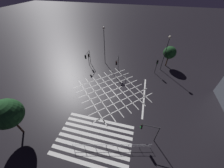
{
  "coord_description": "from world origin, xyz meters",
  "views": [
    {
      "loc": [
        4.48,
        -17.66,
        17.68
      ],
      "look_at": [
        0.0,
        0.0,
        1.76
      ],
      "focal_mm": 20.0,
      "sensor_mm": 36.0,
      "label": 1
    }
  ],
  "objects_px": {
    "traffic_light_median_north": "(117,63)",
    "street_lamp_east": "(104,39)",
    "traffic_light_nw_cross": "(87,56)",
    "traffic_light_nw_main": "(89,57)",
    "traffic_light_se_main": "(148,129)",
    "street_tree_far": "(7,114)",
    "street_lamp_west": "(167,45)",
    "street_tree_near": "(170,53)",
    "traffic_light_ne_cross": "(157,64)"
  },
  "relations": [
    {
      "from": "traffic_light_nw_cross",
      "to": "street_tree_near",
      "type": "bearing_deg",
      "value": 105.02
    },
    {
      "from": "traffic_light_median_north",
      "to": "street_tree_far",
      "type": "distance_m",
      "value": 20.93
    },
    {
      "from": "traffic_light_nw_main",
      "to": "street_tree_far",
      "type": "distance_m",
      "value": 20.05
    },
    {
      "from": "street_lamp_west",
      "to": "street_lamp_east",
      "type": "bearing_deg",
      "value": -178.82
    },
    {
      "from": "traffic_light_nw_main",
      "to": "street_lamp_east",
      "type": "relative_size",
      "value": 0.36
    },
    {
      "from": "traffic_light_nw_cross",
      "to": "traffic_light_ne_cross",
      "type": "relative_size",
      "value": 1.05
    },
    {
      "from": "traffic_light_nw_main",
      "to": "street_lamp_west",
      "type": "height_order",
      "value": "street_lamp_west"
    },
    {
      "from": "traffic_light_ne_cross",
      "to": "street_lamp_east",
      "type": "xyz_separation_m",
      "value": [
        -12.81,
        1.67,
        3.95
      ]
    },
    {
      "from": "street_tree_near",
      "to": "street_lamp_east",
      "type": "bearing_deg",
      "value": -170.86
    },
    {
      "from": "traffic_light_se_main",
      "to": "street_tree_far",
      "type": "relative_size",
      "value": 0.54
    },
    {
      "from": "traffic_light_ne_cross",
      "to": "street_tree_near",
      "type": "height_order",
      "value": "street_tree_near"
    },
    {
      "from": "street_lamp_east",
      "to": "street_tree_near",
      "type": "bearing_deg",
      "value": 9.14
    },
    {
      "from": "traffic_light_nw_main",
      "to": "street_tree_near",
      "type": "height_order",
      "value": "street_tree_near"
    },
    {
      "from": "traffic_light_ne_cross",
      "to": "street_tree_near",
      "type": "distance_m",
      "value": 5.14
    },
    {
      "from": "traffic_light_nw_cross",
      "to": "street_lamp_east",
      "type": "bearing_deg",
      "value": 126.17
    },
    {
      "from": "street_lamp_west",
      "to": "street_tree_near",
      "type": "relative_size",
      "value": 1.62
    },
    {
      "from": "traffic_light_nw_cross",
      "to": "traffic_light_nw_main",
      "type": "relative_size",
      "value": 1.16
    },
    {
      "from": "traffic_light_se_main",
      "to": "street_tree_far",
      "type": "distance_m",
      "value": 18.08
    },
    {
      "from": "traffic_light_se_main",
      "to": "street_lamp_east",
      "type": "distance_m",
      "value": 21.97
    },
    {
      "from": "traffic_light_nw_cross",
      "to": "street_lamp_east",
      "type": "height_order",
      "value": "street_lamp_east"
    },
    {
      "from": "traffic_light_ne_cross",
      "to": "street_lamp_west",
      "type": "distance_m",
      "value": 4.43
    },
    {
      "from": "traffic_light_nw_cross",
      "to": "traffic_light_nw_main",
      "type": "height_order",
      "value": "traffic_light_nw_cross"
    },
    {
      "from": "traffic_light_se_main",
      "to": "street_lamp_west",
      "type": "bearing_deg",
      "value": -98.45
    },
    {
      "from": "street_lamp_east",
      "to": "traffic_light_median_north",
      "type": "bearing_deg",
      "value": -42.13
    },
    {
      "from": "traffic_light_nw_main",
      "to": "street_tree_near",
      "type": "bearing_deg",
      "value": 13.44
    },
    {
      "from": "traffic_light_median_north",
      "to": "street_tree_near",
      "type": "relative_size",
      "value": 0.74
    },
    {
      "from": "traffic_light_nw_main",
      "to": "street_lamp_west",
      "type": "distance_m",
      "value": 18.36
    },
    {
      "from": "traffic_light_median_north",
      "to": "traffic_light_se_main",
      "type": "xyz_separation_m",
      "value": [
        7.37,
        -14.69,
        -0.23
      ]
    },
    {
      "from": "traffic_light_median_north",
      "to": "traffic_light_nw_main",
      "type": "xyz_separation_m",
      "value": [
        -7.63,
        1.59,
        -0.49
      ]
    },
    {
      "from": "traffic_light_se_main",
      "to": "street_lamp_east",
      "type": "bearing_deg",
      "value": -58.11
    },
    {
      "from": "traffic_light_se_main",
      "to": "street_tree_far",
      "type": "xyz_separation_m",
      "value": [
        -17.63,
        -3.47,
        1.99
      ]
    },
    {
      "from": "traffic_light_nw_cross",
      "to": "street_tree_near",
      "type": "distance_m",
      "value": 19.91
    },
    {
      "from": "street_lamp_east",
      "to": "street_tree_far",
      "type": "bearing_deg",
      "value": -105.89
    },
    {
      "from": "street_lamp_west",
      "to": "traffic_light_nw_main",
      "type": "bearing_deg",
      "value": -172.41
    },
    {
      "from": "traffic_light_ne_cross",
      "to": "street_tree_far",
      "type": "bearing_deg",
      "value": -43.36
    },
    {
      "from": "traffic_light_nw_cross",
      "to": "street_lamp_west",
      "type": "height_order",
      "value": "street_lamp_west"
    },
    {
      "from": "traffic_light_median_north",
      "to": "street_tree_far",
      "type": "xyz_separation_m",
      "value": [
        -10.26,
        -18.16,
        1.76
      ]
    },
    {
      "from": "traffic_light_ne_cross",
      "to": "traffic_light_se_main",
      "type": "relative_size",
      "value": 1.02
    },
    {
      "from": "traffic_light_median_north",
      "to": "street_lamp_east",
      "type": "bearing_deg",
      "value": -132.13
    },
    {
      "from": "traffic_light_ne_cross",
      "to": "street_lamp_west",
      "type": "xyz_separation_m",
      "value": [
        1.38,
        1.97,
        3.72
      ]
    },
    {
      "from": "traffic_light_median_north",
      "to": "traffic_light_nw_cross",
      "type": "height_order",
      "value": "traffic_light_median_north"
    },
    {
      "from": "traffic_light_nw_main",
      "to": "street_lamp_east",
      "type": "distance_m",
      "value": 5.89
    },
    {
      "from": "traffic_light_ne_cross",
      "to": "traffic_light_nw_main",
      "type": "xyz_separation_m",
      "value": [
        -16.39,
        -0.4,
        -0.24
      ]
    },
    {
      "from": "traffic_light_ne_cross",
      "to": "street_lamp_east",
      "type": "relative_size",
      "value": 0.39
    },
    {
      "from": "traffic_light_se_main",
      "to": "street_lamp_east",
      "type": "height_order",
      "value": "street_lamp_east"
    },
    {
      "from": "traffic_light_ne_cross",
      "to": "street_tree_far",
      "type": "relative_size",
      "value": 0.55
    },
    {
      "from": "traffic_light_nw_cross",
      "to": "traffic_light_se_main",
      "type": "distance_m",
      "value": 21.75
    },
    {
      "from": "traffic_light_median_north",
      "to": "street_lamp_east",
      "type": "relative_size",
      "value": 0.42
    },
    {
      "from": "traffic_light_nw_main",
      "to": "street_tree_far",
      "type": "bearing_deg",
      "value": -97.6
    },
    {
      "from": "traffic_light_se_main",
      "to": "street_tree_far",
      "type": "bearing_deg",
      "value": 11.13
    }
  ]
}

